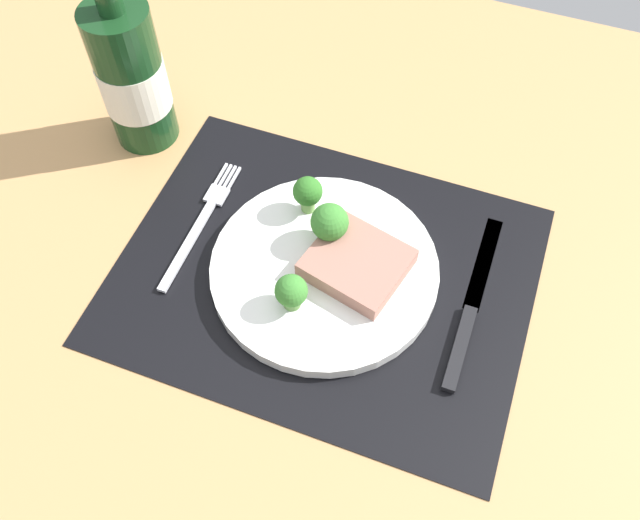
# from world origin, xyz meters

# --- Properties ---
(ground_plane) EXTENTS (1.40, 1.10, 0.03)m
(ground_plane) POSITION_xyz_m (0.00, 0.00, -0.01)
(ground_plane) COLOR tan
(placemat) EXTENTS (0.45, 0.36, 0.00)m
(placemat) POSITION_xyz_m (0.00, 0.00, 0.00)
(placemat) COLOR black
(placemat) RESTS_ON ground_plane
(plate) EXTENTS (0.25, 0.25, 0.02)m
(plate) POSITION_xyz_m (0.00, 0.00, 0.01)
(plate) COLOR white
(plate) RESTS_ON placemat
(steak) EXTENTS (0.12, 0.11, 0.02)m
(steak) POSITION_xyz_m (0.03, 0.01, 0.03)
(steak) COLOR #9E6B5B
(steak) RESTS_ON plate
(broccoli_near_fork) EXTENTS (0.03, 0.03, 0.05)m
(broccoli_near_fork) POSITION_xyz_m (-0.02, -0.06, 0.04)
(broccoli_near_fork) COLOR #5B8942
(broccoli_near_fork) RESTS_ON plate
(broccoli_front_edge) EXTENTS (0.04, 0.04, 0.05)m
(broccoli_front_edge) POSITION_xyz_m (-0.01, 0.03, 0.05)
(broccoli_front_edge) COLOR #6B994C
(broccoli_front_edge) RESTS_ON plate
(broccoli_back_left) EXTENTS (0.03, 0.03, 0.05)m
(broccoli_back_left) POSITION_xyz_m (-0.04, 0.07, 0.05)
(broccoli_back_left) COLOR #6B994C
(broccoli_back_left) RESTS_ON plate
(fork) EXTENTS (0.02, 0.19, 0.01)m
(fork) POSITION_xyz_m (-0.16, 0.01, 0.01)
(fork) COLOR silver
(fork) RESTS_ON placemat
(knife) EXTENTS (0.02, 0.23, 0.01)m
(knife) POSITION_xyz_m (0.16, 0.01, 0.01)
(knife) COLOR black
(knife) RESTS_ON placemat
(wine_bottle) EXTENTS (0.08, 0.08, 0.28)m
(wine_bottle) POSITION_xyz_m (-0.29, 0.13, 0.10)
(wine_bottle) COLOR #143819
(wine_bottle) RESTS_ON ground_plane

